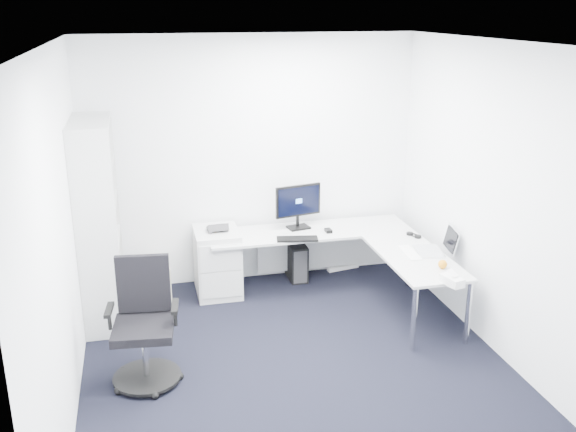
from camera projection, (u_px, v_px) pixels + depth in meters
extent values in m
plane|color=black|center=(300.00, 372.00, 5.45)|extent=(4.20, 4.20, 0.00)
plane|color=white|center=(302.00, 44.00, 4.60)|extent=(4.20, 4.20, 0.00)
cube|color=white|center=(252.00, 162.00, 6.97)|extent=(3.60, 0.02, 2.70)
cube|color=white|center=(410.00, 358.00, 3.09)|extent=(3.60, 0.02, 2.70)
cube|color=white|center=(60.00, 240.00, 4.63)|extent=(0.02, 4.20, 2.70)
cube|color=white|center=(506.00, 206.00, 5.42)|extent=(0.02, 4.20, 2.70)
cube|color=#B3B5B5|center=(217.00, 262.00, 6.86)|extent=(0.46, 0.58, 0.71)
cube|color=black|center=(296.00, 260.00, 7.28)|extent=(0.19, 0.43, 0.42)
cube|color=beige|center=(161.00, 280.00, 6.80)|extent=(0.19, 0.40, 0.38)
cube|color=white|center=(343.00, 267.00, 7.57)|extent=(0.40, 0.14, 0.04)
cube|color=black|center=(297.00, 239.00, 6.66)|extent=(0.45, 0.23, 0.02)
cube|color=black|center=(328.00, 231.00, 6.89)|extent=(0.06, 0.10, 0.03)
cube|color=white|center=(410.00, 253.00, 6.30)|extent=(0.14, 0.41, 0.01)
sphere|color=orange|center=(443.00, 264.00, 5.93)|extent=(0.08, 0.08, 0.08)
cube|color=white|center=(452.00, 281.00, 5.59)|extent=(0.16, 0.24, 0.07)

